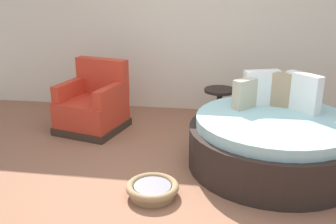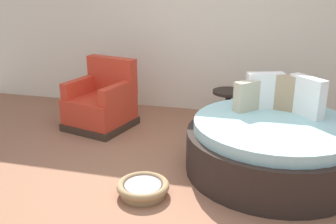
# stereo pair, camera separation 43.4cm
# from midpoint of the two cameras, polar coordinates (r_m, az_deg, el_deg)

# --- Properties ---
(ground_plane) EXTENTS (8.00, 8.00, 0.02)m
(ground_plane) POSITION_cam_midpoint_polar(r_m,az_deg,el_deg) (3.91, -1.36, -11.34)
(ground_plane) COLOR #936047
(back_wall) EXTENTS (8.00, 0.12, 2.70)m
(back_wall) POSITION_cam_midpoint_polar(r_m,az_deg,el_deg) (5.90, 2.83, 13.08)
(back_wall) COLOR silver
(back_wall) RESTS_ON ground_plane
(round_daybed) EXTENTS (1.83, 1.83, 1.00)m
(round_daybed) POSITION_cam_midpoint_polar(r_m,az_deg,el_deg) (4.30, 12.54, -4.25)
(round_daybed) COLOR #2D231E
(round_daybed) RESTS_ON ground_plane
(red_armchair) EXTENTS (0.97, 0.97, 0.94)m
(red_armchair) POSITION_cam_midpoint_polar(r_m,az_deg,el_deg) (5.38, -13.30, 0.84)
(red_armchair) COLOR #38281E
(red_armchair) RESTS_ON ground_plane
(pet_basket) EXTENTS (0.51, 0.51, 0.13)m
(pet_basket) POSITION_cam_midpoint_polar(r_m,az_deg,el_deg) (3.76, -5.70, -11.40)
(pet_basket) COLOR #9E7F56
(pet_basket) RESTS_ON ground_plane
(side_table) EXTENTS (0.44, 0.44, 0.52)m
(side_table) POSITION_cam_midpoint_polar(r_m,az_deg,el_deg) (5.41, 5.44, 2.44)
(side_table) COLOR #2D231E
(side_table) RESTS_ON ground_plane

